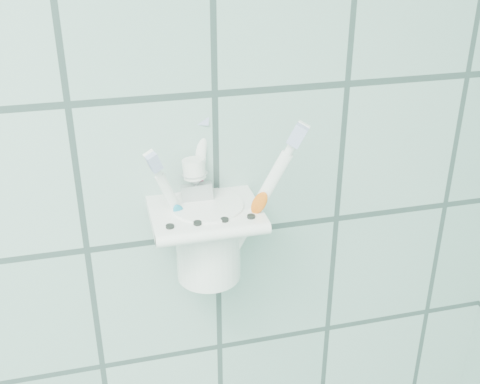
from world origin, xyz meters
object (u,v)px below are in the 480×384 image
at_px(cup, 208,238).
at_px(toothbrush_blue, 190,197).
at_px(toothbrush_pink, 201,197).
at_px(toothpaste_tube, 204,208).
at_px(holder_bracket, 205,215).
at_px(toothbrush_orange, 220,191).

xyz_separation_m(cup, toothbrush_blue, (-0.02, 0.00, 0.06)).
distance_m(toothbrush_pink, toothpaste_tube, 0.01).
bearing_deg(toothbrush_blue, holder_bracket, -10.50).
height_order(toothbrush_pink, toothbrush_blue, toothbrush_blue).
relative_size(holder_bracket, toothbrush_pink, 0.70).
distance_m(cup, toothbrush_orange, 0.07).
distance_m(toothbrush_orange, toothpaste_tube, 0.04).
bearing_deg(cup, toothbrush_pink, 104.44).
relative_size(toothbrush_pink, toothbrush_orange, 0.85).
bearing_deg(toothpaste_tube, toothbrush_pink, 103.06).
distance_m(toothbrush_pink, toothbrush_blue, 0.02).
bearing_deg(toothpaste_tube, toothbrush_blue, -158.41).
distance_m(cup, toothbrush_blue, 0.06).
height_order(toothbrush_blue, toothbrush_orange, toothbrush_orange).
bearing_deg(toothbrush_pink, toothbrush_blue, -152.66).
height_order(toothbrush_blue, toothpaste_tube, toothbrush_blue).
bearing_deg(holder_bracket, toothbrush_blue, 157.07).
bearing_deg(cup, toothpaste_tube, 107.21).
relative_size(toothbrush_blue, toothpaste_tube, 1.38).
relative_size(holder_bracket, toothbrush_orange, 0.60).
xyz_separation_m(toothbrush_pink, toothbrush_orange, (0.02, -0.03, 0.02)).
bearing_deg(toothbrush_pink, holder_bracket, -104.09).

